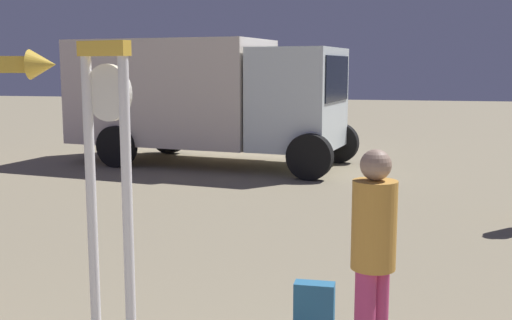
{
  "coord_description": "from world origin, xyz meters",
  "views": [
    {
      "loc": [
        1.03,
        -1.15,
        2.18
      ],
      "look_at": [
        -0.32,
        5.2,
        1.2
      ],
      "focal_mm": 43.97,
      "sensor_mm": 36.0,
      "label": 1
    }
  ],
  "objects": [
    {
      "name": "standing_clock",
      "position": [
        -0.81,
        2.71,
        1.41
      ],
      "size": [
        0.41,
        0.2,
        2.34
      ],
      "color": "silver",
      "rests_on": "ground_plane"
    },
    {
      "name": "person_near_clock",
      "position": [
        0.95,
        3.12,
        0.91
      ],
      "size": [
        0.31,
        0.31,
        1.62
      ],
      "color": "#BE396C",
      "rests_on": "ground_plane"
    },
    {
      "name": "box_truck_near",
      "position": [
        -3.07,
        12.29,
        1.55
      ],
      "size": [
        6.51,
        3.38,
        2.75
      ],
      "color": "beige",
      "rests_on": "ground_plane"
    },
    {
      "name": "backpack",
      "position": [
        0.49,
        3.65,
        0.22
      ],
      "size": [
        0.32,
        0.18,
        0.46
      ],
      "color": "teal",
      "rests_on": "ground_plane"
    }
  ]
}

